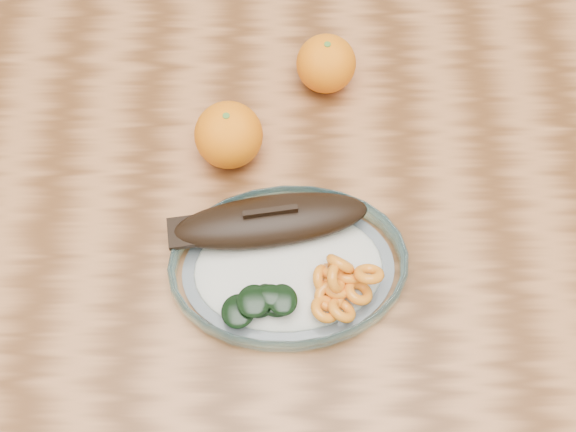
{
  "coord_description": "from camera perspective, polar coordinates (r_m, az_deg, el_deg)",
  "views": [
    {
      "loc": [
        0.07,
        -0.33,
        1.5
      ],
      "look_at": [
        0.07,
        0.04,
        0.77
      ],
      "focal_mm": 45.0,
      "sensor_mm": 36.0,
      "label": 1
    }
  ],
  "objects": [
    {
      "name": "plated_meal",
      "position": [
        0.79,
        -0.02,
        -3.79
      ],
      "size": [
        0.5,
        0.5,
        0.08
      ],
      "rotation": [
        0.0,
        0.0,
        0.06
      ],
      "color": "white",
      "rests_on": "dining_table"
    },
    {
      "name": "orange_right",
      "position": [
        0.91,
        3.03,
        11.93
      ],
      "size": [
        0.07,
        0.07,
        0.07
      ],
      "primitive_type": "sphere",
      "color": "orange",
      "rests_on": "dining_table"
    },
    {
      "name": "dining_table",
      "position": [
        0.91,
        -4.32,
        -5.91
      ],
      "size": [
        1.2,
        0.8,
        0.75
      ],
      "color": "#593115",
      "rests_on": "ground"
    },
    {
      "name": "orange_left",
      "position": [
        0.85,
        -4.71,
        6.39
      ],
      "size": [
        0.08,
        0.08,
        0.08
      ],
      "primitive_type": "sphere",
      "color": "orange",
      "rests_on": "dining_table"
    },
    {
      "name": "ground",
      "position": [
        1.53,
        -2.63,
        -14.78
      ],
      "size": [
        3.0,
        3.0,
        0.0
      ],
      "primitive_type": "plane",
      "color": "slate",
      "rests_on": "ground"
    }
  ]
}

